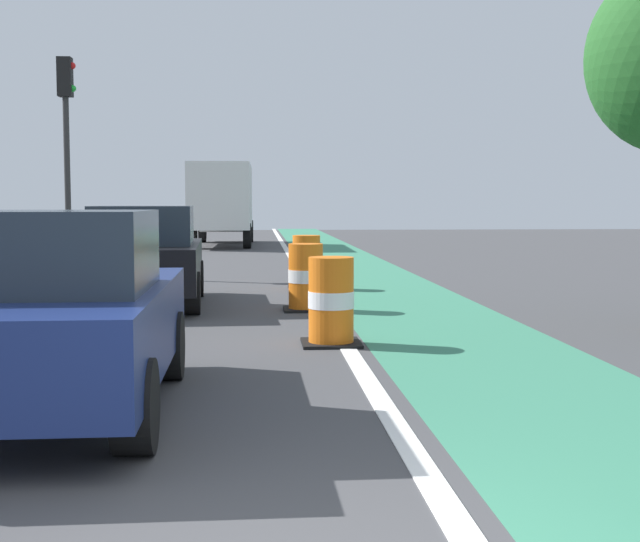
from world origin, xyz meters
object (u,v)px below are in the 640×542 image
Objects in this scene: parked_sedan_second at (144,257)px; traffic_light_corner at (67,127)px; delivery_truck_down_block at (223,200)px; traffic_barrel_front at (331,302)px; traffic_barrel_mid at (306,278)px; parked_sedan_nearest at (53,315)px; traffic_barrel_back at (306,263)px.

parked_sedan_second is 0.82× the size of traffic_light_corner.
traffic_light_corner reaches higher than parked_sedan_second.
delivery_truck_down_block is at bearing 88.48° from parked_sedan_second.
parked_sedan_second is 0.55× the size of delivery_truck_down_block.
traffic_barrel_mid is (-0.12, 3.37, 0.00)m from traffic_barrel_front.
parked_sedan_nearest is at bearing -88.36° from parked_sedan_second.
traffic_barrel_mid is 8.91m from traffic_light_corner.
delivery_truck_down_block reaches higher than traffic_barrel_mid.
traffic_barrel_mid is at bearing 92.05° from traffic_barrel_front.
delivery_truck_down_block reaches higher than parked_sedan_nearest.
traffic_light_corner is (-3.03, -14.24, 1.65)m from delivery_truck_down_block.
traffic_barrel_back is 0.14× the size of delivery_truck_down_block.
parked_sedan_nearest reaches higher than traffic_barrel_front.
parked_sedan_nearest is 13.78m from traffic_light_corner.
traffic_barrel_front is at bearing -87.95° from traffic_barrel_mid.
traffic_barrel_front is 11.68m from traffic_light_corner.
traffic_barrel_front is 1.00× the size of traffic_barrel_mid.
traffic_barrel_front is 0.21× the size of traffic_light_corner.
parked_sedan_second is 5.03m from traffic_barrel_front.
parked_sedan_nearest is 0.54× the size of delivery_truck_down_block.
traffic_barrel_back is (2.69, 10.09, -0.30)m from parked_sedan_nearest.
parked_sedan_second reaches higher than traffic_barrel_front.
parked_sedan_second is at bearing -91.52° from delivery_truck_down_block.
traffic_barrel_back is at bearing 75.06° from parked_sedan_nearest.
traffic_barrel_front is (2.82, -4.16, -0.30)m from parked_sedan_second.
parked_sedan_nearest is 4.20m from traffic_barrel_front.
traffic_barrel_front is 1.00× the size of traffic_barrel_back.
traffic_light_corner is at bearing 149.72° from traffic_barrel_back.
traffic_barrel_front and traffic_barrel_back have the same top height.
parked_sedan_nearest is 3.78× the size of traffic_barrel_back.
delivery_truck_down_block is 1.49× the size of traffic_light_corner.
parked_sedan_second is at bearing -137.59° from traffic_barrel_back.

